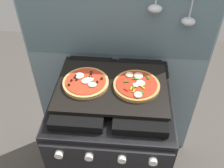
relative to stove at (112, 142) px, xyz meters
name	(u,v)px	position (x,y,z in m)	size (l,w,h in m)	color
kitchen_backsplash	(117,65)	(0.00, 0.34, 0.34)	(1.10, 0.09, 1.55)	#7A939E
stove	(112,142)	(0.00, 0.00, 0.00)	(0.60, 0.64, 0.90)	black
baking_tray	(112,87)	(0.00, 0.00, 0.46)	(0.54, 0.38, 0.02)	black
pizza_left	(86,82)	(-0.13, 0.00, 0.48)	(0.23, 0.23, 0.03)	tan
pizza_right	(137,85)	(0.12, 0.00, 0.48)	(0.23, 0.23, 0.03)	#C18947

